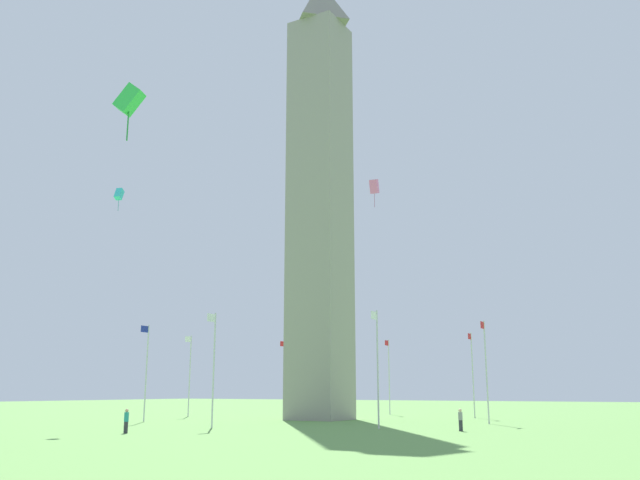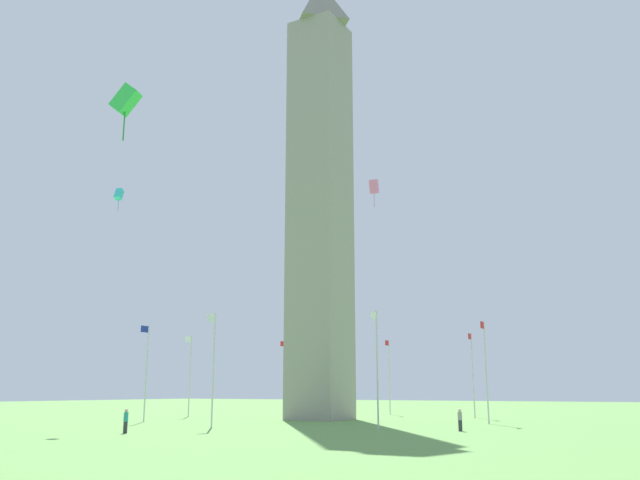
% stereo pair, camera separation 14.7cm
% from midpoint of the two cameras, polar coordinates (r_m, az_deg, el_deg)
% --- Properties ---
extents(ground_plane, '(260.00, 260.00, 0.00)m').
position_cam_midpoint_polar(ground_plane, '(71.38, -0.06, -14.98)').
color(ground_plane, '#609347').
extents(obelisk_monument, '(5.54, 5.54, 50.35)m').
position_cam_midpoint_polar(obelisk_monument, '(74.70, -0.06, 4.70)').
color(obelisk_monument, gray).
rests_on(obelisk_monument, ground).
extents(flagpole_n, '(1.12, 0.14, 9.27)m').
position_cam_midpoint_polar(flagpole_n, '(56.79, -9.08, -10.35)').
color(flagpole_n, silver).
rests_on(flagpole_n, ground).
extents(flagpole_ne, '(1.12, 0.14, 9.27)m').
position_cam_midpoint_polar(flagpole_ne, '(54.58, 4.80, -10.38)').
color(flagpole_ne, silver).
rests_on(flagpole_ne, ground).
extents(flagpole_e, '(1.12, 0.14, 9.27)m').
position_cam_midpoint_polar(flagpole_e, '(64.39, 13.80, -10.40)').
color(flagpole_e, silver).
rests_on(flagpole_e, ground).
extents(flagpole_se, '(1.12, 0.14, 9.27)m').
position_cam_midpoint_polar(flagpole_se, '(77.74, 12.72, -10.77)').
color(flagpole_se, silver).
rests_on(flagpole_se, ground).
extents(flagpole_s, '(1.12, 0.14, 9.27)m').
position_cam_midpoint_polar(flagpole_s, '(86.94, 5.80, -11.17)').
color(flagpole_s, silver).
rests_on(flagpole_s, ground).
extents(flagpole_sw, '(1.12, 0.14, 9.27)m').
position_cam_midpoint_polar(flagpole_sw, '(88.34, -3.10, -11.23)').
color(flagpole_sw, silver).
rests_on(flagpole_sw, ground).
extents(flagpole_w, '(1.12, 0.14, 9.27)m').
position_cam_midpoint_polar(flagpole_w, '(81.47, -11.03, -10.91)').
color(flagpole_w, silver).
rests_on(flagpole_w, ground).
extents(flagpole_nw, '(1.12, 0.14, 9.27)m').
position_cam_midpoint_polar(flagpole_nw, '(68.85, -14.56, -10.48)').
color(flagpole_nw, silver).
rests_on(flagpole_nw, ground).
extents(person_gray_shirt, '(0.32, 0.32, 1.63)m').
position_cam_midpoint_polar(person_gray_shirt, '(52.74, 11.72, -14.69)').
color(person_gray_shirt, '#2D2D38').
rests_on(person_gray_shirt, ground).
extents(person_teal_shirt, '(0.32, 0.32, 1.68)m').
position_cam_midpoint_polar(person_teal_shirt, '(51.18, -16.16, -14.50)').
color(person_teal_shirt, '#2D2D38').
rests_on(person_teal_shirt, ground).
extents(kite_pink_box, '(1.18, 0.88, 2.65)m').
position_cam_midpoint_polar(kite_pink_box, '(61.39, 4.54, 4.53)').
color(kite_pink_box, pink).
extents(kite_green_box, '(0.70, 0.93, 1.68)m').
position_cam_midpoint_polar(kite_green_box, '(20.36, -16.03, 11.30)').
color(kite_green_box, green).
extents(kite_cyan_box, '(1.07, 0.83, 2.17)m').
position_cam_midpoint_polar(kite_cyan_box, '(64.78, -16.70, 3.74)').
color(kite_cyan_box, '#33C6D1').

